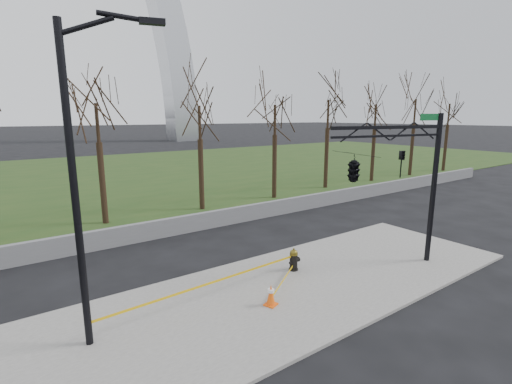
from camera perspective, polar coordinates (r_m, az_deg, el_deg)
ground at (r=13.40m, az=6.28°, el=-14.48°), size 500.00×500.00×0.00m
sidewalk at (r=13.38m, az=6.28°, el=-14.29°), size 18.00×6.00×0.10m
grass_strip at (r=40.17m, az=-23.50°, el=2.30°), size 120.00×40.00×0.06m
guardrail at (r=19.52m, az=-9.55°, el=-4.69°), size 60.00×0.30×0.90m
tree_row at (r=24.93m, az=-2.78°, el=7.33°), size 56.69×4.00×8.03m
fire_hydrant at (r=14.39m, az=5.87°, el=-10.39°), size 0.54×0.35×0.87m
traffic_cone at (r=11.90m, az=2.32°, el=-15.58°), size 0.46×0.46×0.69m
street_light at (r=9.66m, az=-25.20°, el=3.44°), size 2.33×0.86×8.21m
traffic_signal_mast at (r=13.63m, az=17.38°, el=3.78°), size 5.02×2.54×6.00m
caution_tape at (r=12.42m, az=-3.69°, el=-13.72°), size 7.40×1.63×0.44m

